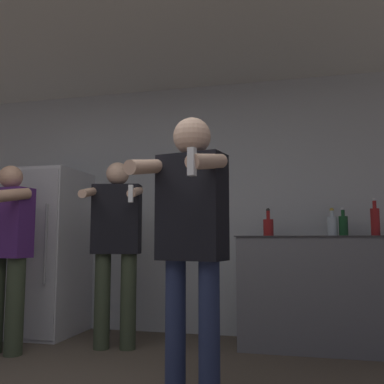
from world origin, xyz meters
The scene contains 11 objects.
wall_back centered at (0.00, 2.72, 1.27)m, with size 7.00×0.06×2.55m.
ceiling_slab centered at (0.00, 1.35, 2.57)m, with size 7.00×3.21×0.05m.
refrigerator centered at (-1.26, 2.33, 0.82)m, with size 0.61×0.76×1.64m.
counter centered at (1.35, 2.39, 0.49)m, with size 1.38×0.64×0.97m.
bottle_tall_gin centered at (0.94, 2.40, 1.06)m, with size 0.09×0.09×0.26m.
bottle_short_whiskey centered at (1.59, 2.40, 1.07)m, with size 0.08×0.08×0.25m.
bottle_red_label centered at (1.50, 2.40, 1.07)m, with size 0.09×0.09×0.25m.
bottle_dark_rum centered at (1.86, 2.40, 1.10)m, with size 0.08×0.08×0.33m.
person_woman_foreground centered at (0.59, 0.81, 1.00)m, with size 0.52×0.57×1.66m.
person_man_side centered at (-1.20, 1.57, 0.88)m, with size 0.51×0.57×1.57m.
person_spectator_back centered at (-0.36, 1.94, 0.93)m, with size 0.54×0.58×1.63m.
Camera 1 is at (1.17, -1.59, 0.93)m, focal length 40.00 mm.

